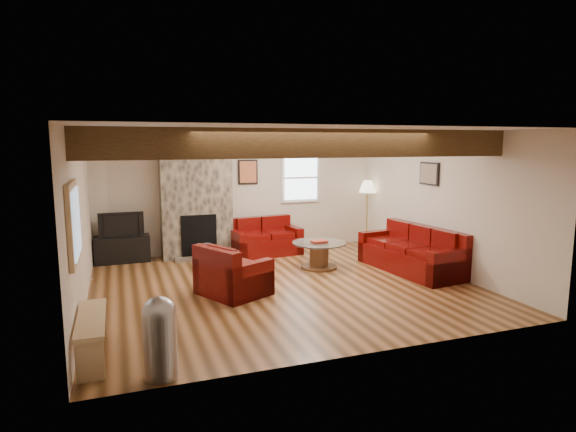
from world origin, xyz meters
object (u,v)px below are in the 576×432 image
(armchair_red, at_px, (233,270))
(floor_lamp, at_px, (367,190))
(loveseat, at_px, (265,236))
(television, at_px, (121,224))
(coffee_table, at_px, (319,255))
(sofa_three, at_px, (411,249))
(tv_cabinet, at_px, (123,249))

(armchair_red, relative_size, floor_lamp, 0.65)
(loveseat, height_order, television, television)
(armchair_red, distance_m, coffee_table, 2.12)
(sofa_three, relative_size, tv_cabinet, 2.02)
(loveseat, distance_m, television, 2.86)
(tv_cabinet, xyz_separation_m, floor_lamp, (5.25, -0.23, 1.01))
(tv_cabinet, distance_m, television, 0.50)
(television, relative_size, floor_lamp, 0.57)
(sofa_three, xyz_separation_m, tv_cabinet, (-4.93, 2.46, -0.15))
(armchair_red, relative_size, television, 1.14)
(tv_cabinet, relative_size, floor_lamp, 0.70)
(television, height_order, floor_lamp, floor_lamp)
(sofa_three, xyz_separation_m, television, (-4.93, 2.46, 0.35))
(coffee_table, distance_m, television, 3.88)
(television, bearing_deg, armchair_red, -59.72)
(armchair_red, height_order, television, television)
(sofa_three, relative_size, television, 2.50)
(television, bearing_deg, coffee_table, -26.42)
(loveseat, relative_size, television, 1.70)
(sofa_three, relative_size, loveseat, 1.47)
(coffee_table, xyz_separation_m, television, (-3.44, 1.71, 0.51))
(loveseat, bearing_deg, television, 167.54)
(floor_lamp, bearing_deg, coffee_table, -140.73)
(armchair_red, distance_m, tv_cabinet, 3.13)
(armchair_red, height_order, tv_cabinet, armchair_red)
(tv_cabinet, bearing_deg, armchair_red, -59.72)
(loveseat, bearing_deg, tv_cabinet, 167.54)
(sofa_three, relative_size, coffee_table, 2.09)
(coffee_table, bearing_deg, tv_cabinet, 153.58)
(loveseat, height_order, coffee_table, loveseat)
(loveseat, distance_m, armchair_red, 2.70)
(loveseat, bearing_deg, sofa_three, -52.04)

